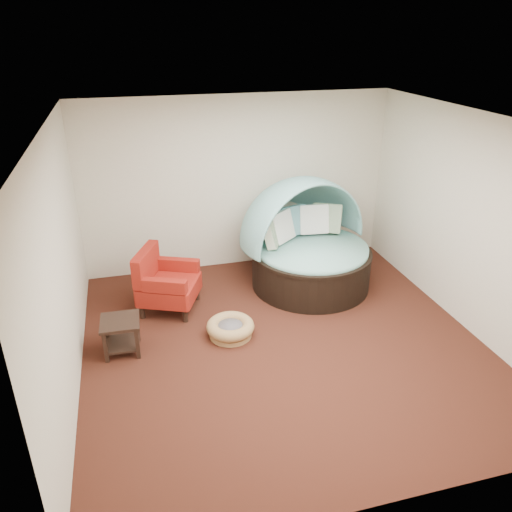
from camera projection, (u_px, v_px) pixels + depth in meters
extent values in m
plane|color=#441E13|center=(283.00, 343.00, 6.44)|extent=(5.00, 5.00, 0.00)
plane|color=beige|center=(238.00, 184.00, 8.04)|extent=(5.00, 0.00, 5.00)
plane|color=beige|center=(392.00, 376.00, 3.66)|extent=(5.00, 0.00, 5.00)
plane|color=beige|center=(61.00, 268.00, 5.27)|extent=(0.00, 5.00, 5.00)
plane|color=beige|center=(470.00, 224.00, 6.44)|extent=(0.00, 5.00, 5.00)
plane|color=white|center=(289.00, 122.00, 5.26)|extent=(5.00, 5.00, 0.00)
cylinder|color=black|center=(311.00, 269.00, 7.76)|extent=(2.25, 2.25, 0.55)
cylinder|color=black|center=(312.00, 252.00, 7.63)|extent=(2.27, 2.27, 0.05)
cylinder|color=#8CCBC0|center=(312.00, 249.00, 7.62)|extent=(2.12, 2.12, 0.12)
cube|color=#3A6D4A|center=(272.00, 231.00, 7.49)|extent=(0.46, 0.53, 0.48)
cube|color=white|center=(281.00, 227.00, 7.64)|extent=(0.53, 0.49, 0.48)
cube|color=#619DA9|center=(293.00, 221.00, 7.88)|extent=(0.52, 0.38, 0.48)
cube|color=white|center=(314.00, 219.00, 7.93)|extent=(0.49, 0.31, 0.48)
cube|color=#3A6D4A|center=(327.00, 218.00, 7.98)|extent=(0.53, 0.45, 0.48)
cylinder|color=#9D7447|center=(231.00, 333.00, 6.58)|extent=(0.66, 0.66, 0.06)
torus|color=#9D7447|center=(230.00, 326.00, 6.54)|extent=(0.75, 0.75, 0.16)
cylinder|color=#5F5A5F|center=(230.00, 328.00, 6.55)|extent=(0.45, 0.45, 0.10)
cylinder|color=black|center=(142.00, 312.00, 6.95)|extent=(0.10, 0.10, 0.19)
cylinder|color=black|center=(157.00, 291.00, 7.51)|extent=(0.10, 0.10, 0.19)
cylinder|color=black|center=(185.00, 316.00, 6.87)|extent=(0.10, 0.10, 0.19)
cylinder|color=black|center=(197.00, 294.00, 7.43)|extent=(0.10, 0.10, 0.19)
cube|color=#9A2611|center=(169.00, 289.00, 7.09)|extent=(1.02, 1.02, 0.27)
cube|color=#9A2611|center=(146.00, 264.00, 6.98)|extent=(0.44, 0.77, 0.46)
cube|color=#9A2611|center=(164.00, 286.00, 6.69)|extent=(0.62, 0.36, 0.19)
cube|color=#9A2611|center=(179.00, 265.00, 7.29)|extent=(0.62, 0.36, 0.19)
cube|color=black|center=(120.00, 322.00, 6.10)|extent=(0.49, 0.49, 0.04)
cube|color=black|center=(123.00, 343.00, 6.24)|extent=(0.43, 0.43, 0.03)
cube|color=black|center=(105.00, 348.00, 6.00)|extent=(0.05, 0.05, 0.41)
cube|color=black|center=(107.00, 331.00, 6.33)|extent=(0.05, 0.05, 0.41)
cube|color=black|center=(137.00, 344.00, 6.07)|extent=(0.05, 0.05, 0.41)
cube|color=black|center=(137.00, 327.00, 6.40)|extent=(0.05, 0.05, 0.41)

